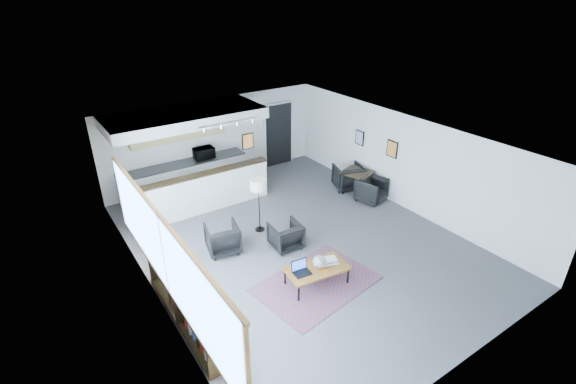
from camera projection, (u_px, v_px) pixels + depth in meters
room at (298, 194)px, 9.62m from camera, size 7.02×9.02×2.62m
window at (165, 257)px, 7.15m from camera, size 0.10×5.95×1.66m
console at (184, 309)px, 7.63m from camera, size 0.35×3.00×0.80m
kitchenette at (188, 153)px, 11.73m from camera, size 4.20×1.96×2.60m
doorway at (278, 134)px, 14.14m from camera, size 1.10×0.12×2.15m
track_light at (229, 123)px, 10.40m from camera, size 1.60×0.07×0.15m
wall_art_lower at (392, 149)px, 11.54m from camera, size 0.03×0.38×0.48m
wall_art_upper at (360, 138)px, 12.53m from camera, size 0.03×0.34×0.44m
kilim_rug at (316, 283)px, 8.77m from camera, size 2.68×2.02×0.01m
coffee_table at (317, 269)px, 8.60m from camera, size 1.35×0.83×0.42m
laptop at (300, 269)px, 8.43m from camera, size 0.37×0.32×0.25m
ceramic_pot at (319, 262)px, 8.53m from camera, size 0.28×0.28×0.28m
book_stack at (330, 260)px, 8.74m from camera, size 0.40×0.36×0.10m
coaster at (325, 271)px, 8.49m from camera, size 0.11×0.11×0.01m
armchair_left at (223, 237)px, 9.69m from camera, size 0.86×0.82×0.75m
armchair_right at (286, 234)px, 9.84m from camera, size 0.74×0.70×0.71m
floor_lamp at (258, 186)px, 10.14m from camera, size 0.52×0.52×1.42m
dining_table at (357, 174)px, 12.32m from camera, size 1.02×1.02×0.68m
dining_chair_near at (371, 191)px, 11.98m from camera, size 0.77×0.75×0.65m
dining_chair_far at (348, 178)px, 12.71m from camera, size 0.84×0.81×0.70m
microwave at (204, 152)px, 12.50m from camera, size 0.59×0.33×0.40m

